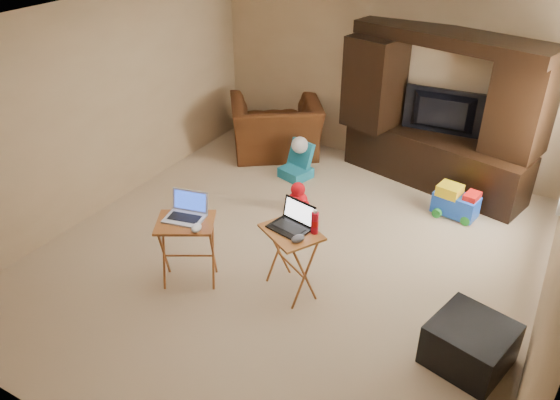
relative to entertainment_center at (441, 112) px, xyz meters
The scene contains 19 objects.
floor 2.76m from the entertainment_center, 109.93° to the right, with size 5.50×5.50×0.00m, color #C7AD8A.
ceiling 2.97m from the entertainment_center, 109.93° to the right, with size 5.50×5.50×0.00m, color silver.
wall_back 0.97m from the entertainment_center, 158.87° to the left, with size 5.00×5.00×0.00m, color tan.
wall_front 5.24m from the entertainment_center, 99.62° to the right, with size 5.00×5.00×0.00m, color tan.
wall_left 4.16m from the entertainment_center, 144.45° to the right, with size 5.50×5.50×0.00m, color tan.
entertainment_center is the anchor object (origin of this frame).
television 0.08m from the entertainment_center, 90.00° to the left, with size 1.02×0.13×0.59m, color black.
recliner 2.37m from the entertainment_center, behind, with size 1.27×1.11×0.83m, color #4C2710.
child_rocker 1.99m from the entertainment_center, 154.93° to the right, with size 0.37×0.43×0.50m, color #19708D, non-canonical shape.
plush_toy 2.12m from the entertainment_center, 129.43° to the right, with size 0.34×0.28×0.37m, color red, non-canonical shape.
push_toy 1.18m from the entertainment_center, 54.68° to the right, with size 0.53×0.38×0.40m, color blue, non-canonical shape.
ottoman 3.34m from the entertainment_center, 68.56° to the right, with size 0.62×0.62×0.40m, color black.
tray_table_left 3.69m from the entertainment_center, 115.00° to the right, with size 0.55×0.44×0.72m, color #A24D27.
tray_table_right 3.05m from the entertainment_center, 101.10° to the right, with size 0.55×0.44×0.71m, color #AB6929.
laptop_left 3.63m from the entertainment_center, 115.64° to the right, with size 0.38×0.31×0.24m, color silver.
laptop_right 2.97m from the entertainment_center, 101.93° to the right, with size 0.37×0.30×0.24m, color black.
mouse_left 3.64m from the entertainment_center, 111.82° to the right, with size 0.09×0.15×0.06m, color white.
mouse_right 3.09m from the entertainment_center, 98.29° to the right, with size 0.09×0.14×0.06m, color #3C3C40.
water_bottle 2.87m from the entertainment_center, 97.48° to the right, with size 0.07×0.07×0.22m, color red.
Camera 1 is at (2.31, -4.28, 3.56)m, focal length 35.00 mm.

